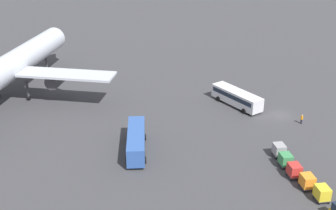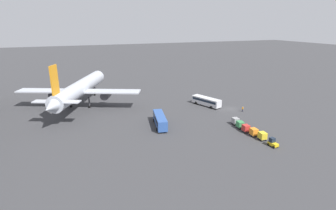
# 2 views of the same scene
# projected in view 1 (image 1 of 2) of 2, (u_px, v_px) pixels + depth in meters

# --- Properties ---
(ground_plane) EXTENTS (600.00, 600.00, 0.00)m
(ground_plane) POSITION_uv_depth(u_px,v_px,m) (279.00, 115.00, 78.05)
(ground_plane) COLOR #38383A
(airplane) EXTENTS (46.87, 40.64, 17.41)m
(airplane) POSITION_uv_depth(u_px,v_px,m) (12.00, 66.00, 83.39)
(airplane) COLOR #B2B7C1
(airplane) RESTS_ON ground
(shuttle_bus_near) EXTENTS (11.69, 6.75, 3.01)m
(shuttle_bus_near) POSITION_uv_depth(u_px,v_px,m) (237.00, 97.00, 81.18)
(shuttle_bus_near) COLOR silver
(shuttle_bus_near) RESTS_ON ground
(shuttle_bus_far) EXTENTS (11.74, 4.92, 3.30)m
(shuttle_bus_far) POSITION_uv_depth(u_px,v_px,m) (136.00, 140.00, 65.34)
(shuttle_bus_far) COLOR #2D5199
(shuttle_bus_far) RESTS_ON ground
(worker_person) EXTENTS (0.38, 0.38, 1.74)m
(worker_person) POSITION_uv_depth(u_px,v_px,m) (302.00, 119.00, 74.45)
(worker_person) COLOR #1E1E2D
(worker_person) RESTS_ON ground
(cargo_cart_yellow) EXTENTS (2.15, 1.87, 2.06)m
(cargo_cart_yellow) POSITION_uv_depth(u_px,v_px,m) (322.00, 193.00, 54.21)
(cargo_cart_yellow) COLOR #38383D
(cargo_cart_yellow) RESTS_ON ground
(cargo_cart_orange) EXTENTS (2.15, 1.87, 2.06)m
(cargo_cart_orange) POSITION_uv_depth(u_px,v_px,m) (307.00, 181.00, 56.61)
(cargo_cart_orange) COLOR #38383D
(cargo_cart_orange) RESTS_ON ground
(cargo_cart_red) EXTENTS (2.15, 1.87, 2.06)m
(cargo_cart_red) POSITION_uv_depth(u_px,v_px,m) (294.00, 170.00, 59.04)
(cargo_cart_red) COLOR #38383D
(cargo_cart_red) RESTS_ON ground
(cargo_cart_green) EXTENTS (2.15, 1.87, 2.06)m
(cargo_cart_green) POSITION_uv_depth(u_px,v_px,m) (286.00, 159.00, 61.58)
(cargo_cart_green) COLOR #38383D
(cargo_cart_green) RESTS_ON ground
(cargo_cart_grey) EXTENTS (2.15, 1.87, 2.06)m
(cargo_cart_grey) POSITION_uv_depth(u_px,v_px,m) (279.00, 150.00, 64.19)
(cargo_cart_grey) COLOR #38383D
(cargo_cart_grey) RESTS_ON ground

